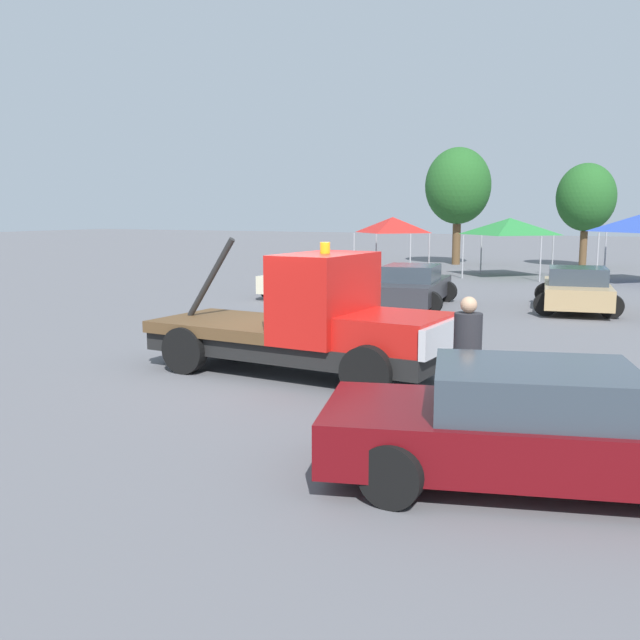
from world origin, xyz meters
TOP-DOWN VIEW (x-y plane):
  - ground_plane at (0.00, 0.00)m, footprint 160.00×160.00m
  - tow_truck at (0.36, -0.02)m, footprint 5.84×2.47m
  - foreground_car at (5.12, -3.56)m, footprint 5.46×3.29m
  - person_near_truck at (3.63, -1.54)m, footprint 0.40×0.40m
  - parked_car_cream at (-5.31, 11.17)m, footprint 2.60×4.72m
  - parked_car_charcoal at (-1.15, 9.90)m, footprint 2.82×4.89m
  - parked_car_tan at (3.62, 11.29)m, footprint 2.90×4.58m
  - canopy_tent_red at (-6.25, 21.64)m, footprint 2.93×2.93m
  - canopy_tent_green at (-0.59, 21.74)m, footprint 3.45×3.45m
  - tree_left at (1.82, 29.22)m, footprint 3.09×3.09m
  - tree_center at (-4.84, 28.10)m, footprint 3.64×3.64m

SIDE VIEW (x-z plane):
  - ground_plane at x=0.00m, z-range 0.00..0.00m
  - parked_car_tan at x=3.62m, z-range -0.02..1.32m
  - parked_car_charcoal at x=-1.15m, z-range -0.02..1.32m
  - parked_car_cream at x=-5.31m, z-range -0.02..1.32m
  - foreground_car at x=5.12m, z-range -0.02..1.32m
  - tow_truck at x=0.36m, z-range -0.30..2.21m
  - person_near_truck at x=3.63m, z-range 0.14..1.95m
  - canopy_tent_green at x=-0.59m, z-range 0.96..3.65m
  - canopy_tent_red at x=-6.25m, z-range 0.97..3.68m
  - tree_left at x=1.82m, z-range 0.94..6.46m
  - tree_center at x=-4.84m, z-range 1.11..7.61m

